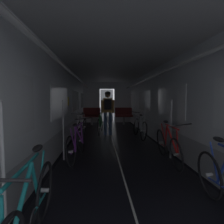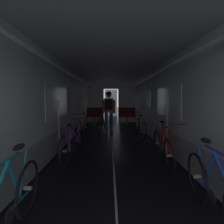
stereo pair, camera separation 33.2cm
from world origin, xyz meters
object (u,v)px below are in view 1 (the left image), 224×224
at_px(bicycle_white, 82,128).
at_px(bench_seat_far_left, 92,114).
at_px(bicycle_purple, 77,144).
at_px(bicycle_green_in_aisle, 100,124).
at_px(bicycle_red, 168,145).
at_px(bench_seat_far_right, 124,114).
at_px(bicycle_silver, 140,128).
at_px(person_cyclist_aisle, 108,108).
at_px(bicycle_teal, 31,212).

bearing_deg(bicycle_white, bench_seat_far_left, 86.85).
bearing_deg(bicycle_purple, bicycle_green_in_aisle, 80.15).
bearing_deg(bicycle_red, bicycle_purple, 171.49).
bearing_deg(bicycle_white, bicycle_green_in_aisle, 48.78).
distance_m(bench_seat_far_right, bicycle_silver, 3.66).
relative_size(bicycle_silver, bicycle_red, 1.00).
distance_m(bench_seat_far_left, person_cyclist_aisle, 3.17).
distance_m(person_cyclist_aisle, bicycle_green_in_aisle, 0.79).
xyz_separation_m(bicycle_teal, bicycle_red, (2.15, 2.29, -0.00)).
xyz_separation_m(bench_seat_far_left, bicycle_red, (2.00, -6.26, -0.19)).
height_order(person_cyclist_aisle, bicycle_green_in_aisle, person_cyclist_aisle).
height_order(bench_seat_far_left, bicycle_silver, same).
height_order(bench_seat_far_right, bicycle_green_in_aisle, bench_seat_far_right).
xyz_separation_m(bicycle_purple, person_cyclist_aisle, (0.85, 2.93, 0.69)).
height_order(bicycle_silver, bicycle_green_in_aisle, bicycle_silver).
relative_size(bicycle_white, person_cyclist_aisle, 0.98).
xyz_separation_m(bicycle_white, bicycle_teal, (0.04, -5.02, 0.00)).
height_order(bicycle_teal, bicycle_silver, bicycle_silver).
xyz_separation_m(bicycle_white, person_cyclist_aisle, (0.97, 0.51, 0.69)).
height_order(bench_seat_far_left, bicycle_green_in_aisle, bench_seat_far_left).
relative_size(bicycle_teal, bicycle_silver, 1.00).
height_order(bicycle_white, bicycle_silver, bicycle_silver).
bearing_deg(bench_seat_far_left, person_cyclist_aisle, -75.56).
bearing_deg(bicycle_red, person_cyclist_aisle, 110.59).
distance_m(bench_seat_far_right, person_cyclist_aisle, 3.23).
xyz_separation_m(bench_seat_far_right, bicycle_teal, (-1.96, -8.55, -0.18)).
bearing_deg(bicycle_teal, bicycle_silver, 67.01).
xyz_separation_m(bicycle_white, bicycle_green_in_aisle, (0.68, 0.77, 0.00)).
distance_m(bicycle_white, bicycle_silver, 2.12).
bearing_deg(bench_seat_far_left, bicycle_red, -72.33).
height_order(bench_seat_far_left, person_cyclist_aisle, person_cyclist_aisle).
bearing_deg(bicycle_green_in_aisle, bench_seat_far_right, 64.49).
xyz_separation_m(bicycle_white, bicycle_red, (2.19, -2.73, -0.00)).
relative_size(bicycle_teal, bicycle_green_in_aisle, 1.00).
xyz_separation_m(bicycle_teal, bicycle_green_in_aisle, (0.64, 5.79, 0.00)).
distance_m(bicycle_white, bicycle_purple, 2.42).
relative_size(bench_seat_far_right, bicycle_silver, 0.58).
relative_size(bicycle_teal, person_cyclist_aisle, 0.98).
bearing_deg(bicycle_red, bench_seat_far_left, 107.67).
height_order(bench_seat_far_right, bicycle_white, bench_seat_far_right).
height_order(bench_seat_far_right, bicycle_purple, same).
bearing_deg(bicycle_white, bicycle_purple, -87.11).
distance_m(bicycle_teal, bicycle_purple, 2.60).
bearing_deg(bicycle_green_in_aisle, person_cyclist_aisle, -41.48).
distance_m(bench_seat_far_left, bicycle_purple, 5.96).
bearing_deg(bicycle_green_in_aisle, bench_seat_far_left, 99.89).
bearing_deg(bicycle_green_in_aisle, bicycle_teal, -96.28).
relative_size(bench_seat_far_left, bicycle_purple, 0.58).
xyz_separation_m(bicycle_white, bicycle_purple, (0.12, -2.42, -0.00)).
relative_size(bicycle_purple, bicycle_red, 1.00).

